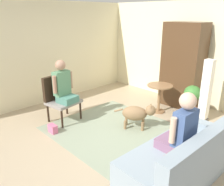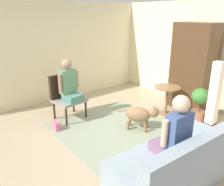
{
  "view_description": "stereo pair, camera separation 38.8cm",
  "coord_description": "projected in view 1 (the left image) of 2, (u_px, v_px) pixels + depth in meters",
  "views": [
    {
      "loc": [
        2.74,
        -2.85,
        2.26
      ],
      "look_at": [
        0.11,
        -0.3,
        0.98
      ],
      "focal_mm": 36.65,
      "sensor_mm": 36.0,
      "label": 1
    },
    {
      "loc": [
        2.99,
        -2.55,
        2.26
      ],
      "look_at": [
        0.11,
        -0.3,
        0.98
      ],
      "focal_mm": 36.65,
      "sensor_mm": 36.0,
      "label": 2
    }
  ],
  "objects": [
    {
      "name": "ground_plane",
      "position": [
        119.0,
        135.0,
        4.48
      ],
      "size": [
        6.24,
        6.24,
        0.0
      ],
      "primitive_type": "plane",
      "color": "tan"
    },
    {
      "name": "back_wall",
      "position": [
        192.0,
        54.0,
        5.8
      ],
      "size": [
        5.8,
        0.12,
        2.56
      ],
      "primitive_type": "cube",
      "color": "beige",
      "rests_on": "ground"
    },
    {
      "name": "left_wall",
      "position": [
        55.0,
        52.0,
        6.05
      ],
      "size": [
        0.12,
        5.8,
        2.56
      ],
      "primitive_type": "cube",
      "color": "beige",
      "rests_on": "ground"
    },
    {
      "name": "area_rug",
      "position": [
        124.0,
        135.0,
        4.49
      ],
      "size": [
        2.96,
        2.22,
        0.01
      ],
      "primitive_type": "cube",
      "color": "gray",
      "rests_on": "ground"
    },
    {
      "name": "couch",
      "position": [
        180.0,
        161.0,
        3.2
      ],
      "size": [
        0.93,
        1.77,
        0.84
      ],
      "color": "#8EA0AD",
      "rests_on": "ground"
    },
    {
      "name": "armchair",
      "position": [
        60.0,
        95.0,
        4.98
      ],
      "size": [
        0.64,
        0.71,
        1.0
      ],
      "color": "black",
      "rests_on": "ground"
    },
    {
      "name": "person_on_couch",
      "position": [
        181.0,
        128.0,
        3.04
      ],
      "size": [
        0.47,
        0.52,
        0.87
      ],
      "color": "slate"
    },
    {
      "name": "person_on_armchair",
      "position": [
        63.0,
        85.0,
        4.81
      ],
      "size": [
        0.46,
        0.51,
        0.89
      ],
      "color": "#487E6D"
    },
    {
      "name": "round_end_table",
      "position": [
        159.0,
        93.0,
        5.37
      ],
      "size": [
        0.59,
        0.59,
        0.68
      ],
      "color": "olive",
      "rests_on": "ground"
    },
    {
      "name": "dog",
      "position": [
        137.0,
        113.0,
        4.64
      ],
      "size": [
        0.72,
        0.55,
        0.56
      ],
      "color": "olive",
      "rests_on": "ground"
    },
    {
      "name": "potted_plant",
      "position": [
        192.0,
        100.0,
        5.09
      ],
      "size": [
        0.37,
        0.37,
        0.76
      ],
      "color": "#996047",
      "rests_on": "ground"
    },
    {
      "name": "column_lamp",
      "position": [
        206.0,
        92.0,
        4.87
      ],
      "size": [
        0.2,
        0.2,
        1.37
      ],
      "color": "#4C4742",
      "rests_on": "ground"
    },
    {
      "name": "armoire_cabinet",
      "position": [
        183.0,
        66.0,
        5.62
      ],
      "size": [
        0.95,
        0.56,
        2.07
      ],
      "primitive_type": "cube",
      "color": "#4C331E",
      "rests_on": "ground"
    },
    {
      "name": "handbag",
      "position": [
        53.0,
        129.0,
        4.55
      ],
      "size": [
        0.21,
        0.11,
        0.17
      ],
      "primitive_type": "cube",
      "color": "#D8668C",
      "rests_on": "ground"
    }
  ]
}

